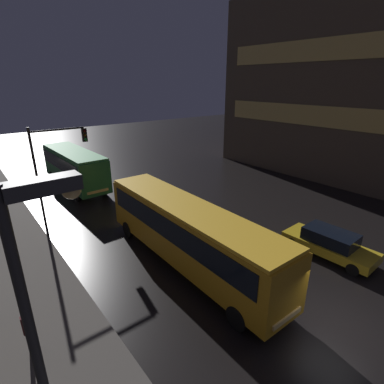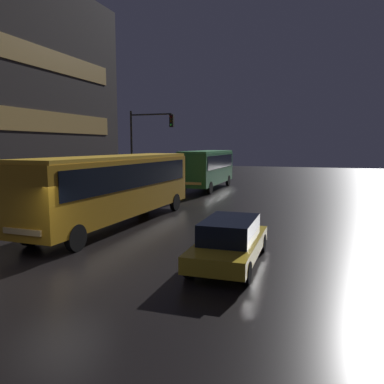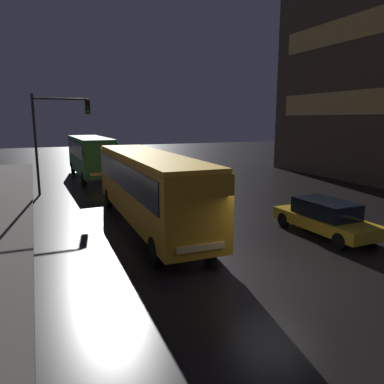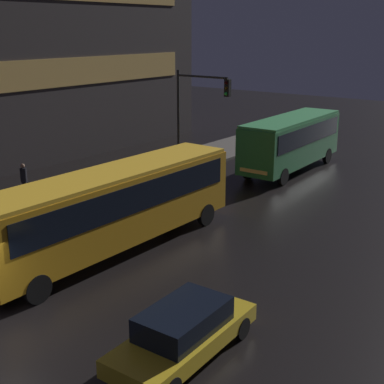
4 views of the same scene
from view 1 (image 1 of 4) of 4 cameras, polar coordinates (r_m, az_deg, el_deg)
The scene contains 9 objects.
ground_plane at distance 14.04m, azimuth 25.82°, elevation -21.76°, with size 120.00×120.00×0.00m, color black.
sidewalk_left at distance 16.33m, azimuth -28.86°, elevation -15.52°, with size 4.00×48.00×0.15m.
building_right_block at distance 34.24m, azimuth 26.98°, elevation 17.45°, with size 10.07×22.57×16.94m.
bus_near at distance 14.96m, azimuth -0.94°, elevation -7.12°, with size 2.54×12.06×3.34m.
bus_far at distance 28.19m, azimuth -21.47°, elevation 4.76°, with size 2.71×9.39×3.36m.
car_taxi at distance 18.01m, azimuth 24.68°, elevation -8.80°, with size 2.01×4.80×1.47m.
pedestrian_near at distance 12.35m, azimuth -28.65°, elevation -21.64°, with size 0.55×0.55×1.73m.
traffic_light_main at distance 21.28m, azimuth -24.76°, elevation 5.92°, with size 3.54×0.35×6.39m.
street_lamp_sidewalk at distance 6.18m, azimuth -26.27°, elevation -20.79°, with size 1.25×0.36×7.46m.
Camera 1 is at (-10.17, -3.65, 8.96)m, focal length 28.00 mm.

